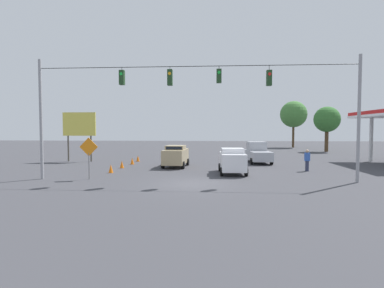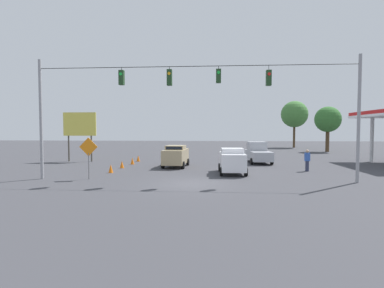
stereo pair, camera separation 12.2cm
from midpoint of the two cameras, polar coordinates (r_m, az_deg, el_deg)
The scene contains 14 objects.
ground_plane at distance 18.81m, azimuth 0.31°, elevation -7.58°, with size 140.00×140.00×0.00m, color #3D3D42.
overhead_signal_span at distance 19.73m, azimuth 0.50°, elevation 8.17°, with size 21.06×0.38×8.10m.
sedan_tan_withflow_mid at distance 27.09m, azimuth -2.99°, elevation -2.25°, with size 2.23×4.00×1.94m.
sedan_white_crossing_near at distance 23.16m, azimuth 7.81°, elevation -3.12°, with size 2.07×3.91×1.95m.
pickup_truck_silver_oncoming_far at distance 31.35m, azimuth 12.50°, elevation -1.69°, with size 2.43×5.26×2.12m.
traffic_cone_nearest at distance 24.29m, azimuth -15.08°, elevation -4.55°, with size 0.36×0.36×0.65m, color orange.
traffic_cone_second at distance 26.97m, azimuth -13.07°, elevation -3.80°, with size 0.36×0.36×0.65m, color orange.
traffic_cone_third at distance 29.64m, azimuth -11.17°, elevation -3.19°, with size 0.36×0.36×0.65m, color orange.
traffic_cone_fourth at distance 32.14m, azimuth -10.10°, elevation -2.72°, with size 0.36×0.36×0.65m, color orange.
roadside_billboard at distance 33.78m, azimuth -20.51°, elevation 3.06°, with size 3.54×0.16×5.19m.
work_zone_sign at distance 21.48m, azimuth -18.96°, elevation -1.10°, with size 1.27×0.06×2.84m.
pedestrian at distance 25.99m, azimuth 21.22°, elevation -2.92°, with size 0.40×0.28×1.76m.
tree_horizon_left at distance 59.30m, azimuth 18.99°, elevation 5.37°, with size 4.91×4.91×8.70m.
tree_horizon_right at distance 49.86m, azimuth 24.52°, elevation 4.24°, with size 3.87×3.87×6.86m.
Camera 2 is at (-1.27, 18.46, 3.39)m, focal length 28.00 mm.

